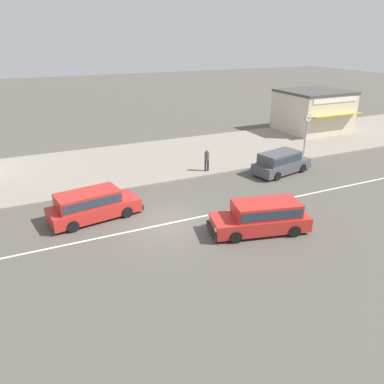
# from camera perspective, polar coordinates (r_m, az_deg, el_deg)

# --- Properties ---
(ground_plane) EXTENTS (160.00, 160.00, 0.00)m
(ground_plane) POSITION_cam_1_polar(r_m,az_deg,el_deg) (19.60, -3.36, -4.75)
(ground_plane) COLOR #544F47
(lane_centre_stripe) EXTENTS (50.40, 0.14, 0.01)m
(lane_centre_stripe) POSITION_cam_1_polar(r_m,az_deg,el_deg) (19.60, -3.36, -4.75)
(lane_centre_stripe) COLOR silver
(lane_centre_stripe) RESTS_ON ground
(kerb_strip) EXTENTS (68.00, 10.00, 0.15)m
(kerb_strip) POSITION_cam_1_polar(r_m,az_deg,el_deg) (28.69, -11.02, 4.15)
(kerb_strip) COLOR gray
(kerb_strip) RESTS_ON ground
(minivan_red_0) EXTENTS (5.15, 2.81, 1.56)m
(minivan_red_0) POSITION_cam_1_polar(r_m,az_deg,el_deg) (18.75, 10.68, -3.59)
(minivan_red_0) COLOR red
(minivan_red_0) RESTS_ON ground
(minivan_red_1) EXTENTS (5.04, 2.49, 1.56)m
(minivan_red_1) POSITION_cam_1_polar(r_m,az_deg,el_deg) (20.36, -15.04, -1.81)
(minivan_red_1) COLOR red
(minivan_red_1) RESTS_ON ground
(minivan_dark_grey_5) EXTENTS (4.72, 2.61, 1.56)m
(minivan_dark_grey_5) POSITION_cam_1_polar(r_m,az_deg,el_deg) (27.01, 13.35, 4.49)
(minivan_dark_grey_5) COLOR #47494F
(minivan_dark_grey_5) RESTS_ON ground
(street_clock) EXTENTS (0.56, 0.22, 3.26)m
(street_clock) POSITION_cam_1_polar(r_m,az_deg,el_deg) (30.90, 17.11, 9.62)
(street_clock) COLOR #9E9EA3
(street_clock) RESTS_ON kerb_strip
(pedestrian_near_clock) EXTENTS (0.34, 0.34, 1.56)m
(pedestrian_near_clock) POSITION_cam_1_polar(r_m,az_deg,el_deg) (26.32, 2.28, 5.11)
(pedestrian_near_clock) COLOR #232838
(pedestrian_near_clock) RESTS_ON kerb_strip
(shopfront_corner_warung) EXTENTS (6.20, 6.37, 3.91)m
(shopfront_corner_warung) POSITION_cam_1_polar(r_m,az_deg,el_deg) (39.93, 17.93, 11.74)
(shopfront_corner_warung) COLOR beige
(shopfront_corner_warung) RESTS_ON kerb_strip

